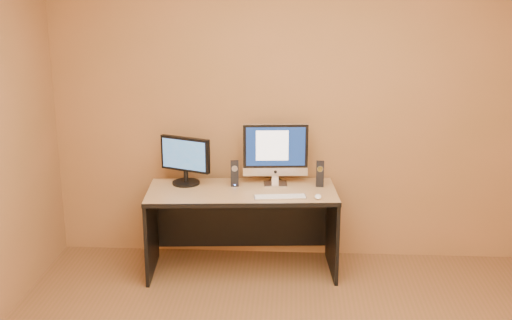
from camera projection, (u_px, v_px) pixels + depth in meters
The scene contains 10 objects.
walls at pixel (297, 176), 3.26m from camera, with size 4.00×4.00×2.60m, color #9B673E, non-canonical shape.
desk at pixel (242, 231), 5.09m from camera, with size 1.47×0.64×0.68m, color tan, non-canonical shape.
imac at pixel (276, 154), 5.08m from camera, with size 0.52×0.19×0.50m, color silver, non-canonical shape.
second_monitor at pixel (185, 161), 5.11m from camera, with size 0.44×0.22×0.39m, color black, non-canonical shape.
speaker_left at pixel (235, 173), 5.09m from camera, with size 0.06×0.07×0.20m, color black, non-canonical shape.
speaker_right at pixel (320, 174), 5.08m from camera, with size 0.06×0.07×0.20m, color black, non-canonical shape.
keyboard at pixel (280, 197), 4.82m from camera, with size 0.39×0.11×0.02m, color silver.
mouse at pixel (318, 197), 4.80m from camera, with size 0.05×0.09×0.03m, color white.
cable_a at pixel (281, 180), 5.25m from camera, with size 0.01×0.01×0.20m, color black.
cable_b at pixel (270, 180), 5.26m from camera, with size 0.01×0.01×0.17m, color black.
Camera 1 is at (-0.03, -3.12, 2.25)m, focal length 45.00 mm.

